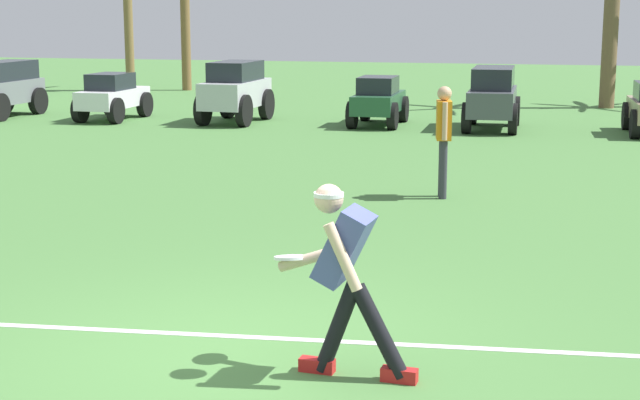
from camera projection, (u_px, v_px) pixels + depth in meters
The scene contains 10 objects.
ground_plane at pixel (227, 355), 7.53m from camera, with size 80.00×80.00×0.00m, color #47783B.
field_line_paint at pixel (244, 337), 7.95m from camera, with size 22.33×0.09×0.01m, color white.
frisbee_thrower at pixel (345, 270), 6.98m from camera, with size 1.10×0.52×1.41m.
frisbee_in_flight at pixel (291, 258), 7.31m from camera, with size 0.34×0.34×0.06m.
teammate_near_sideline at pixel (444, 131), 13.58m from camera, with size 0.25×0.50×1.56m.
parked_car_slot_a at pixel (2, 87), 23.68m from camera, with size 1.22×2.43×1.34m.
parked_car_slot_b at pixel (112, 96), 23.10m from camera, with size 1.14×2.23×1.10m.
parked_car_slot_c at pixel (235, 90), 22.56m from camera, with size 1.25×2.39×1.40m.
parked_car_slot_d at pixel (378, 100), 22.02m from camera, with size 1.08×2.20×1.10m.
parked_car_slot_e at pixel (493, 96), 21.31m from camera, with size 1.16×2.41×1.34m.
Camera 1 is at (2.36, -6.79, 2.64)m, focal length 55.00 mm.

